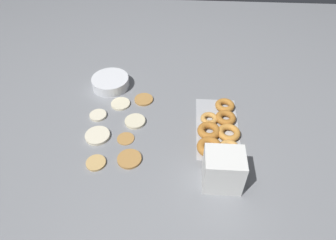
{
  "coord_description": "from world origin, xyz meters",
  "views": [
    {
      "loc": [
        -1.03,
        -0.18,
        1.06
      ],
      "look_at": [
        -0.0,
        -0.12,
        0.04
      ],
      "focal_mm": 32.0,
      "sensor_mm": 36.0,
      "label": 1
    }
  ],
  "objects_px": {
    "pancake_7": "(98,115)",
    "donut_tray": "(219,129)",
    "pancake_1": "(129,159)",
    "pancake_4": "(121,104)",
    "pancake_6": "(144,99)",
    "container_stack": "(223,170)",
    "pancake_3": "(126,138)",
    "pancake_2": "(135,121)",
    "pancake_0": "(98,136)",
    "pancake_5": "(96,163)",
    "batter_bowl": "(111,82)"
  },
  "relations": [
    {
      "from": "pancake_7",
      "to": "pancake_0",
      "type": "bearing_deg",
      "value": -167.97
    },
    {
      "from": "batter_bowl",
      "to": "donut_tray",
      "type": "bearing_deg",
      "value": -118.5
    },
    {
      "from": "pancake_0",
      "to": "pancake_5",
      "type": "distance_m",
      "value": 0.16
    },
    {
      "from": "pancake_1",
      "to": "pancake_4",
      "type": "bearing_deg",
      "value": 15.96
    },
    {
      "from": "pancake_7",
      "to": "donut_tray",
      "type": "xyz_separation_m",
      "value": [
        -0.07,
        -0.6,
        0.01
      ]
    },
    {
      "from": "pancake_5",
      "to": "pancake_3",
      "type": "bearing_deg",
      "value": -34.94
    },
    {
      "from": "pancake_0",
      "to": "pancake_7",
      "type": "distance_m",
      "value": 0.14
    },
    {
      "from": "pancake_3",
      "to": "donut_tray",
      "type": "relative_size",
      "value": 0.2
    },
    {
      "from": "pancake_7",
      "to": "container_stack",
      "type": "xyz_separation_m",
      "value": [
        -0.36,
        -0.6,
        0.08
      ]
    },
    {
      "from": "pancake_2",
      "to": "pancake_6",
      "type": "height_order",
      "value": "pancake_2"
    },
    {
      "from": "pancake_7",
      "to": "pancake_6",
      "type": "bearing_deg",
      "value": -57.32
    },
    {
      "from": "pancake_1",
      "to": "pancake_2",
      "type": "distance_m",
      "value": 0.23
    },
    {
      "from": "pancake_1",
      "to": "pancake_3",
      "type": "bearing_deg",
      "value": 16.99
    },
    {
      "from": "pancake_3",
      "to": "pancake_1",
      "type": "bearing_deg",
      "value": -163.01
    },
    {
      "from": "pancake_6",
      "to": "pancake_7",
      "type": "distance_m",
      "value": 0.26
    },
    {
      "from": "pancake_2",
      "to": "container_stack",
      "type": "relative_size",
      "value": 0.6
    },
    {
      "from": "pancake_4",
      "to": "donut_tray",
      "type": "height_order",
      "value": "donut_tray"
    },
    {
      "from": "pancake_4",
      "to": "pancake_7",
      "type": "xyz_separation_m",
      "value": [
        -0.1,
        0.1,
        0.0
      ]
    },
    {
      "from": "pancake_4",
      "to": "batter_bowl",
      "type": "distance_m",
      "value": 0.17
    },
    {
      "from": "pancake_6",
      "to": "donut_tray",
      "type": "distance_m",
      "value": 0.44
    },
    {
      "from": "pancake_1",
      "to": "donut_tray",
      "type": "height_order",
      "value": "donut_tray"
    },
    {
      "from": "pancake_5",
      "to": "pancake_2",
      "type": "bearing_deg",
      "value": -27.03
    },
    {
      "from": "container_stack",
      "to": "pancake_3",
      "type": "bearing_deg",
      "value": 63.75
    },
    {
      "from": "pancake_5",
      "to": "batter_bowl",
      "type": "relative_size",
      "value": 0.42
    },
    {
      "from": "donut_tray",
      "to": "batter_bowl",
      "type": "relative_size",
      "value": 2.03
    },
    {
      "from": "pancake_0",
      "to": "batter_bowl",
      "type": "bearing_deg",
      "value": 1.8
    },
    {
      "from": "pancake_4",
      "to": "pancake_6",
      "type": "relative_size",
      "value": 1.01
    },
    {
      "from": "pancake_6",
      "to": "container_stack",
      "type": "height_order",
      "value": "container_stack"
    },
    {
      "from": "pancake_7",
      "to": "donut_tray",
      "type": "relative_size",
      "value": 0.2
    },
    {
      "from": "pancake_7",
      "to": "donut_tray",
      "type": "distance_m",
      "value": 0.61
    },
    {
      "from": "pancake_1",
      "to": "pancake_7",
      "type": "distance_m",
      "value": 0.33
    },
    {
      "from": "pancake_2",
      "to": "batter_bowl",
      "type": "relative_size",
      "value": 0.5
    },
    {
      "from": "pancake_1",
      "to": "donut_tray",
      "type": "bearing_deg",
      "value": -64.27
    },
    {
      "from": "pancake_3",
      "to": "pancake_0",
      "type": "bearing_deg",
      "value": 87.46
    },
    {
      "from": "pancake_4",
      "to": "pancake_1",
      "type": "bearing_deg",
      "value": -164.04
    },
    {
      "from": "pancake_2",
      "to": "pancake_5",
      "type": "distance_m",
      "value": 0.3
    },
    {
      "from": "pancake_4",
      "to": "pancake_7",
      "type": "bearing_deg",
      "value": 134.46
    },
    {
      "from": "pancake_3",
      "to": "pancake_6",
      "type": "relative_size",
      "value": 0.82
    },
    {
      "from": "container_stack",
      "to": "pancake_4",
      "type": "bearing_deg",
      "value": 47.67
    },
    {
      "from": "pancake_1",
      "to": "pancake_7",
      "type": "relative_size",
      "value": 1.26
    },
    {
      "from": "pancake_0",
      "to": "pancake_3",
      "type": "height_order",
      "value": "pancake_0"
    },
    {
      "from": "pancake_2",
      "to": "donut_tray",
      "type": "distance_m",
      "value": 0.41
    },
    {
      "from": "pancake_4",
      "to": "batter_bowl",
      "type": "bearing_deg",
      "value": 28.32
    },
    {
      "from": "donut_tray",
      "to": "pancake_4",
      "type": "bearing_deg",
      "value": 71.55
    },
    {
      "from": "pancake_0",
      "to": "pancake_3",
      "type": "relative_size",
      "value": 1.44
    },
    {
      "from": "pancake_5",
      "to": "donut_tray",
      "type": "xyz_separation_m",
      "value": [
        0.22,
        -0.54,
        0.01
      ]
    },
    {
      "from": "container_stack",
      "to": "batter_bowl",
      "type": "bearing_deg",
      "value": 43.81
    },
    {
      "from": "pancake_6",
      "to": "container_stack",
      "type": "xyz_separation_m",
      "value": [
        -0.5,
        -0.38,
        0.08
      ]
    },
    {
      "from": "pancake_1",
      "to": "container_stack",
      "type": "relative_size",
      "value": 0.63
    },
    {
      "from": "pancake_2",
      "to": "pancake_7",
      "type": "xyz_separation_m",
      "value": [
        0.03,
        0.19,
        -0.0
      ]
    }
  ]
}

